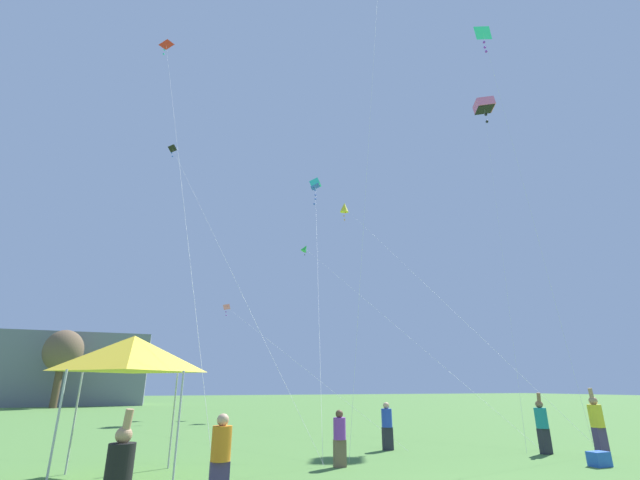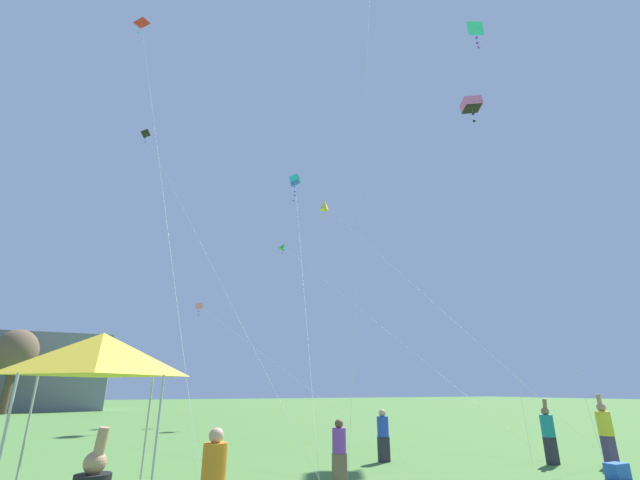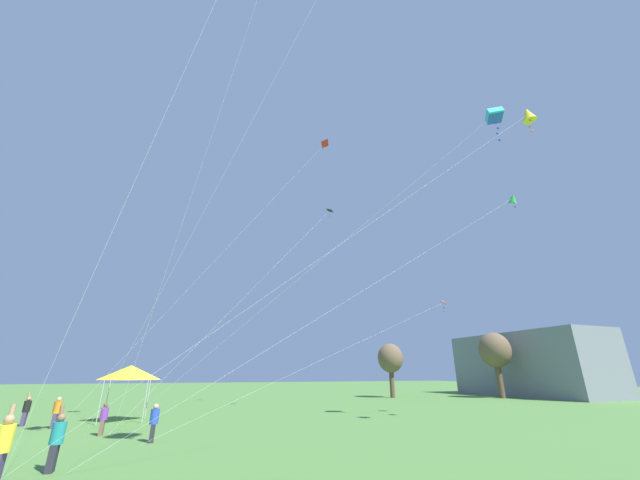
# 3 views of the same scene
# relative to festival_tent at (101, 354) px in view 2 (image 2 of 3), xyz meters

# --- Properties ---
(distant_building) EXTENTS (20.36, 8.82, 8.30)m
(distant_building) POSITION_rel_festival_tent_xyz_m (-10.19, 49.46, 1.13)
(distant_building) COLOR slate
(distant_building) RESTS_ON ground
(tree_far_left) EXTENTS (4.00, 4.00, 8.08)m
(tree_far_left) POSITION_rel_festival_tent_xyz_m (-8.72, 41.98, 2.72)
(tree_far_left) COLOR brown
(tree_far_left) RESTS_ON ground
(festival_tent) EXTENTS (2.85, 2.85, 3.50)m
(festival_tent) POSITION_rel_festival_tent_xyz_m (0.00, 0.00, 0.00)
(festival_tent) COLOR #B7B7BC
(festival_tent) RESTS_ON ground
(cooler_box) EXTENTS (0.57, 0.38, 0.39)m
(cooler_box) POSITION_rel_festival_tent_xyz_m (12.97, -2.85, -2.83)
(cooler_box) COLOR blue
(cooler_box) RESTS_ON ground
(person_yellow_shirt) EXTENTS (0.44, 0.44, 2.14)m
(person_yellow_shirt) POSITION_rel_festival_tent_xyz_m (14.90, -1.48, -1.99)
(person_yellow_shirt) COLOR #473860
(person_yellow_shirt) RESTS_ON ground
(person_teal_shirt) EXTENTS (0.41, 0.41, 1.98)m
(person_teal_shirt) POSITION_rel_festival_tent_xyz_m (13.48, -0.50, -2.07)
(person_teal_shirt) COLOR #282833
(person_teal_shirt) RESTS_ON ground
(person_blue_shirt) EXTENTS (0.39, 0.39, 1.63)m
(person_blue_shirt) POSITION_rel_festival_tent_xyz_m (8.87, 2.23, -2.14)
(person_blue_shirt) COLOR #282833
(person_blue_shirt) RESTS_ON ground
(person_orange_shirt) EXTENTS (0.39, 0.39, 1.67)m
(person_orange_shirt) POSITION_rel_festival_tent_xyz_m (2.01, -3.33, -2.12)
(person_orange_shirt) COLOR #473860
(person_orange_shirt) RESTS_ON ground
(person_purple_shirt) EXTENTS (0.36, 0.36, 1.53)m
(person_purple_shirt) POSITION_rel_festival_tent_xyz_m (5.89, -0.29, -2.20)
(person_purple_shirt) COLOR brown
(person_purple_shirt) RESTS_ON ground
(kite_black_delta_0) EXTENTS (5.69, 15.21, 17.90)m
(kite_black_delta_0) POSITION_rel_festival_tent_xyz_m (0.28, 14.50, 14.22)
(kite_black_delta_0) COLOR silver
(kite_black_delta_0) RESTS_ON ground
(kite_pink_box_2) EXTENTS (9.77, 9.28, 22.90)m
(kite_pink_box_2) POSITION_rel_festival_tent_xyz_m (21.91, 8.38, 19.36)
(kite_pink_box_2) COLOR silver
(kite_pink_box_2) RESTS_ON ground
(kite_pink_delta_3) EXTENTS (4.07, 21.01, 8.63)m
(kite_pink_delta_3) POSITION_rel_festival_tent_xyz_m (5.80, 22.03, 5.13)
(kite_pink_delta_3) COLOR silver
(kite_pink_delta_3) RESTS_ON ground
(kite_green_diamond_4) EXTENTS (1.58, 24.03, 15.00)m
(kite_green_diamond_4) POSITION_rel_festival_tent_xyz_m (12.80, 23.51, 11.44)
(kite_green_diamond_4) COLOR silver
(kite_green_diamond_4) RESTS_ON ground
(kite_yellow_diamond_5) EXTENTS (1.88, 24.23, 19.17)m
(kite_yellow_diamond_5) POSITION_rel_festival_tent_xyz_m (16.28, 22.08, 15.59)
(kite_yellow_diamond_5) COLOR silver
(kite_yellow_diamond_5) RESTS_ON ground
(kite_red_delta_6) EXTENTS (3.73, 18.49, 26.70)m
(kite_red_delta_6) POSITION_rel_festival_tent_xyz_m (-1.22, 14.73, 22.94)
(kite_red_delta_6) COLOR silver
(kite_red_delta_6) RESTS_ON ground
(kite_cyan_box_7) EXTENTS (8.63, 23.15, 21.47)m
(kite_cyan_box_7) POSITION_rel_festival_tent_xyz_m (13.46, 22.65, 17.85)
(kite_cyan_box_7) COLOR silver
(kite_cyan_box_7) RESTS_ON ground
(kite_cyan_delta_8) EXTENTS (3.94, 5.53, 24.05)m
(kite_cyan_delta_8) POSITION_rel_festival_tent_xyz_m (18.03, 3.70, 20.53)
(kite_cyan_delta_8) COLOR silver
(kite_cyan_delta_8) RESTS_ON ground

